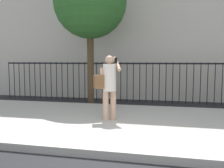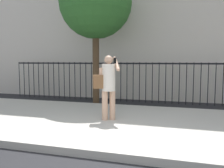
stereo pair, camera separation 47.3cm
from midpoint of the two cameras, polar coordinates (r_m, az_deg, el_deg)
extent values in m
plane|color=black|center=(4.35, -4.01, -17.18)|extent=(60.00, 60.00, 0.00)
cube|color=#B2ADA3|center=(6.36, 1.72, -9.09)|extent=(28.00, 4.40, 0.15)
cube|color=black|center=(9.81, 5.83, 4.73)|extent=(12.00, 0.04, 0.06)
cylinder|color=black|center=(12.12, -23.67, 0.89)|extent=(0.03, 0.03, 1.60)
cylinder|color=black|center=(11.97, -22.68, 0.87)|extent=(0.03, 0.03, 1.60)
cylinder|color=black|center=(11.82, -21.67, 0.86)|extent=(0.03, 0.03, 1.60)
cylinder|color=black|center=(11.68, -20.63, 0.84)|extent=(0.03, 0.03, 1.60)
cylinder|color=black|center=(11.54, -19.57, 0.83)|extent=(0.03, 0.03, 1.60)
cylinder|color=black|center=(11.41, -18.49, 0.81)|extent=(0.03, 0.03, 1.60)
cylinder|color=black|center=(11.28, -17.37, 0.79)|extent=(0.03, 0.03, 1.60)
cylinder|color=black|center=(11.16, -16.24, 0.77)|extent=(0.03, 0.03, 1.60)
cylinder|color=black|center=(11.04, -15.08, 0.76)|extent=(0.03, 0.03, 1.60)
cylinder|color=black|center=(10.92, -13.89, 0.74)|extent=(0.03, 0.03, 1.60)
cylinder|color=black|center=(10.81, -12.68, 0.71)|extent=(0.03, 0.03, 1.60)
cylinder|color=black|center=(10.70, -11.44, 0.69)|extent=(0.03, 0.03, 1.60)
cylinder|color=black|center=(10.60, -10.18, 0.67)|extent=(0.03, 0.03, 1.60)
cylinder|color=black|center=(10.51, -8.89, 0.65)|extent=(0.03, 0.03, 1.60)
cylinder|color=black|center=(10.42, -7.59, 0.62)|extent=(0.03, 0.03, 1.60)
cylinder|color=black|center=(10.33, -6.26, 0.60)|extent=(0.03, 0.03, 1.60)
cylinder|color=black|center=(10.25, -4.90, 0.58)|extent=(0.03, 0.03, 1.60)
cylinder|color=black|center=(10.18, -3.53, 0.55)|extent=(0.03, 0.03, 1.60)
cylinder|color=black|center=(10.11, -2.14, 0.52)|extent=(0.03, 0.03, 1.60)
cylinder|color=black|center=(10.05, -0.73, 0.50)|extent=(0.03, 0.03, 1.60)
cylinder|color=black|center=(9.99, 0.69, 0.47)|extent=(0.03, 0.03, 1.60)
cylinder|color=black|center=(9.94, 2.13, 0.44)|extent=(0.03, 0.03, 1.60)
cylinder|color=black|center=(9.90, 3.58, 0.41)|extent=(0.03, 0.03, 1.60)
cylinder|color=black|center=(9.86, 5.05, 0.38)|extent=(0.03, 0.03, 1.60)
cylinder|color=black|center=(9.83, 6.52, 0.35)|extent=(0.03, 0.03, 1.60)
cylinder|color=black|center=(9.81, 8.01, 0.32)|extent=(0.03, 0.03, 1.60)
cylinder|color=black|center=(9.79, 9.49, 0.29)|extent=(0.03, 0.03, 1.60)
cylinder|color=black|center=(9.78, 10.99, 0.26)|extent=(0.03, 0.03, 1.60)
cylinder|color=black|center=(9.78, 12.48, 0.23)|extent=(0.03, 0.03, 1.60)
cylinder|color=black|center=(9.78, 13.98, 0.20)|extent=(0.03, 0.03, 1.60)
cylinder|color=black|center=(9.79, 15.47, 0.17)|extent=(0.03, 0.03, 1.60)
cylinder|color=black|center=(9.81, 16.96, 0.14)|extent=(0.03, 0.03, 1.60)
cylinder|color=black|center=(9.83, 18.44, 0.11)|extent=(0.03, 0.03, 1.60)
cylinder|color=black|center=(9.86, 19.92, 0.07)|extent=(0.03, 0.03, 1.60)
cylinder|color=black|center=(9.90, 21.38, 0.04)|extent=(0.03, 0.03, 1.60)
cylinder|color=black|center=(9.94, 22.84, 0.01)|extent=(0.03, 0.03, 1.60)
cylinder|color=tan|center=(6.37, -1.86, -4.91)|extent=(0.15, 0.15, 0.75)
cylinder|color=tan|center=(6.32, -3.62, -5.00)|extent=(0.15, 0.15, 0.75)
cylinder|color=silver|center=(6.25, -2.76, 1.52)|extent=(0.46, 0.46, 0.68)
sphere|color=tan|center=(6.24, -2.78, 5.63)|extent=(0.21, 0.21, 0.21)
cylinder|color=tan|center=(6.29, -1.00, 4.68)|extent=(0.31, 0.46, 0.37)
cylinder|color=tan|center=(6.21, -4.56, 1.29)|extent=(0.09, 0.09, 0.52)
cube|color=black|center=(6.22, -1.30, 5.45)|extent=(0.07, 0.04, 0.15)
cube|color=brown|center=(6.21, -5.09, 0.52)|extent=(0.32, 0.28, 0.34)
cylinder|color=#4C3823|center=(9.25, -6.44, 4.56)|extent=(0.25, 0.25, 3.06)
sphere|color=#2D6628|center=(9.49, -6.59, 18.37)|extent=(2.67, 2.67, 2.67)
camera|label=1|loc=(0.24, -92.06, -0.20)|focal=39.63mm
camera|label=2|loc=(0.24, 87.94, 0.20)|focal=39.63mm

